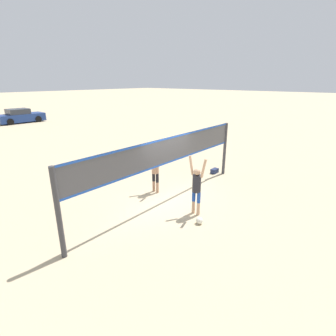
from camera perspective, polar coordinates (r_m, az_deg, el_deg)
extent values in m
plane|color=#C6B28C|center=(9.79, 0.00, -7.48)|extent=(200.00, 200.00, 0.00)
cylinder|color=#38383D|center=(6.97, -22.76, -9.24)|extent=(0.14, 0.14, 2.45)
cylinder|color=#38383D|center=(12.60, 12.23, 4.04)|extent=(0.14, 0.14, 2.45)
cube|color=#47474C|center=(9.09, 0.00, 3.82)|extent=(8.09, 0.02, 0.92)
cube|color=#1E4CB2|center=(8.99, 0.00, 6.47)|extent=(8.09, 0.03, 0.06)
cube|color=#1E4CB2|center=(9.21, 0.00, 1.24)|extent=(8.09, 0.03, 0.06)
cylinder|color=tan|center=(8.91, 6.60, -8.78)|extent=(0.11, 0.11, 0.45)
cylinder|color=#1E47A5|center=(8.73, 6.70, -6.41)|extent=(0.12, 0.12, 0.37)
cylinder|color=tan|center=(9.01, 5.54, -8.42)|extent=(0.11, 0.11, 0.45)
cylinder|color=#1E47A5|center=(8.83, 5.62, -6.06)|extent=(0.12, 0.12, 0.37)
cylinder|color=#26262D|center=(8.60, 6.27, -3.38)|extent=(0.28, 0.28, 0.58)
sphere|color=tan|center=(8.45, 6.36, -0.86)|extent=(0.22, 0.22, 0.22)
cylinder|color=tan|center=(8.28, 7.76, -0.08)|extent=(0.08, 0.21, 0.65)
cylinder|color=tan|center=(8.52, 5.09, 0.59)|extent=(0.08, 0.21, 0.65)
cylinder|color=tan|center=(10.65, -3.12, -3.96)|extent=(0.11, 0.11, 0.45)
cylinder|color=black|center=(10.50, -3.15, -1.92)|extent=(0.12, 0.12, 0.37)
cylinder|color=tan|center=(10.52, -2.32, -4.23)|extent=(0.11, 0.11, 0.45)
cylinder|color=black|center=(10.37, -2.35, -2.17)|extent=(0.12, 0.12, 0.37)
cylinder|color=tan|center=(10.27, -2.79, 0.41)|extent=(0.28, 0.28, 0.57)
sphere|color=tan|center=(10.16, -2.83, 2.55)|extent=(0.22, 0.22, 0.22)
cylinder|color=tan|center=(10.27, -3.81, 3.71)|extent=(0.08, 0.21, 0.64)
cylinder|color=tan|center=(9.96, -1.85, 3.26)|extent=(0.08, 0.21, 0.64)
sphere|color=silver|center=(8.46, 6.84, -11.27)|extent=(0.22, 0.22, 0.22)
cube|color=navy|center=(12.92, 10.10, -0.62)|extent=(0.40, 0.24, 0.22)
cube|color=navy|center=(32.04, -29.32, 9.54)|extent=(4.48, 2.02, 0.78)
cube|color=#2D333D|center=(31.90, -29.89, 10.63)|extent=(2.05, 1.78, 0.54)
cylinder|color=black|center=(33.34, -27.55, 9.73)|extent=(0.65, 0.24, 0.64)
cylinder|color=black|center=(31.70, -26.40, 9.54)|extent=(0.65, 0.24, 0.64)
cylinder|color=black|center=(32.50, -32.06, 8.83)|extent=(0.65, 0.24, 0.64)
cylinder|color=black|center=(30.82, -31.12, 8.60)|extent=(0.65, 0.24, 0.64)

